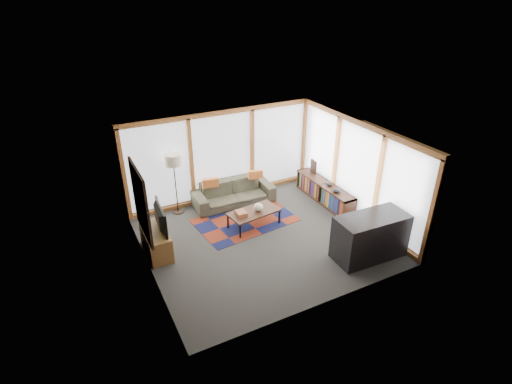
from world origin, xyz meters
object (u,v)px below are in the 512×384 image
bookshelf (324,192)px  bar_counter (370,237)px  sofa (234,193)px  coffee_table (254,219)px  tv_console (156,241)px  television (157,218)px  floor_lamp (175,184)px

bookshelf → bar_counter: bar_counter is taller
sofa → bookshelf: (2.34, -1.07, -0.04)m
coffee_table → bar_counter: bar_counter is taller
tv_console → television: (0.09, 0.03, 0.59)m
tv_console → coffee_table: bearing=-0.2°
bookshelf → bar_counter: (-0.63, -2.57, 0.23)m
sofa → coffee_table: 1.33m
floor_lamp → coffee_table: floor_lamp is taller
sofa → television: 2.82m
floor_lamp → bookshelf: bearing=-18.6°
floor_lamp → television: 1.77m
sofa → tv_console: bearing=-150.7°
coffee_table → tv_console: size_ratio=1.10×
coffee_table → television: size_ratio=1.25×
floor_lamp → tv_console: 1.93m
sofa → bookshelf: sofa is taller
coffee_table → tv_console: 2.51m
television → sofa: bearing=-58.7°
tv_console → bar_counter: (4.26, -2.33, 0.22)m
floor_lamp → bar_counter: (3.27, -3.89, -0.33)m
bookshelf → sofa: bearing=155.5°
floor_lamp → bookshelf: 4.15m
bookshelf → tv_console: 4.89m
floor_lamp → tv_console: size_ratio=1.45×
bookshelf → television: (-4.79, -0.21, 0.60)m
floor_lamp → coffee_table: size_ratio=1.32×
sofa → floor_lamp: size_ratio=1.33×
floor_lamp → television: bearing=-120.5°
bookshelf → tv_console: bearing=-177.1°
sofa → bar_counter: 4.03m
sofa → bookshelf: size_ratio=0.99×
bookshelf → tv_console: (-4.89, -0.25, 0.01)m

